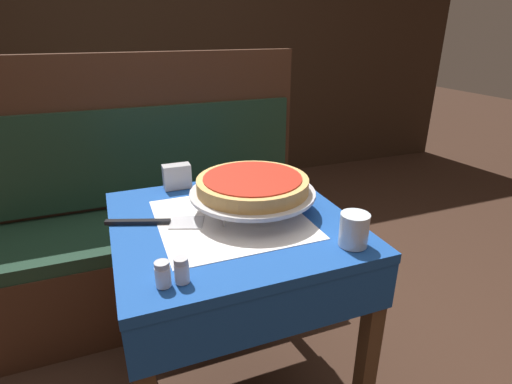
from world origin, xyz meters
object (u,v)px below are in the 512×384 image
Objects in this scene: pepper_shaker at (182,270)px; napkin_holder at (177,176)px; condiment_caddy at (109,111)px; salt_shaker at (163,274)px; pizza_pan_stand at (253,194)px; pizza_server at (158,222)px; deep_dish_pizza at (253,184)px; dining_table_rear at (103,132)px; booth_bench at (160,238)px; dining_table_front at (232,249)px; water_glass_near at (354,230)px.

napkin_holder reaches higher than pepper_shaker.
salt_shaker is at bearing -89.00° from condiment_caddy.
pizza_pan_stand is 6.32× the size of salt_shaker.
pizza_server is at bearing -87.64° from condiment_caddy.
deep_dish_pizza is 5.51× the size of pepper_shaker.
dining_table_rear is 1.99× the size of pizza_pan_stand.
booth_bench is 5.17× the size of pizza_server.
dining_table_front is 0.23m from deep_dish_pizza.
booth_bench is 15.41× the size of napkin_holder.
deep_dish_pizza is (0.23, -0.70, 0.52)m from booth_bench.
pizza_pan_stand is at bearing 121.61° from water_glass_near.
water_glass_near is 1.45× the size of pepper_shaker.
salt_shaker is 2.03m from condiment_caddy.
pepper_shaker is (-0.21, -0.28, 0.14)m from dining_table_front.
dining_table_front is at bearing -78.22° from booth_bench.
salt_shaker is at bearing -87.47° from dining_table_rear.
pepper_shaker is 0.64× the size of napkin_holder.
pepper_shaker is at bearing -134.18° from pizza_pan_stand.
pizza_server is 2.98× the size of napkin_holder.
water_glass_near is (0.18, -0.30, -0.05)m from deep_dish_pizza.
booth_bench is 0.90m from deep_dish_pizza.
salt_shaker is at bearing -138.21° from deep_dish_pizza.
condiment_caddy reaches higher than dining_table_front.
booth_bench reaches higher than water_glass_near.
napkin_holder is (0.04, -0.40, 0.46)m from booth_bench.
napkin_holder is (0.24, -1.47, 0.16)m from dining_table_rear.
deep_dish_pizza reaches higher than pizza_server.
booth_bench is 4.35× the size of deep_dish_pizza.
napkin_holder is at bearing 76.14° from salt_shaker.
pizza_server reaches higher than dining_table_rear.
napkin_holder is at bearing 80.21° from pepper_shaker.
napkin_holder is at bearing -82.81° from condiment_caddy.
water_glass_near reaches higher than dining_table_rear.
booth_bench reaches higher than dining_table_front.
booth_bench is 16.50× the size of water_glass_near.
pizza_pan_stand is 0.35m from napkin_holder.
napkin_holder is (-0.19, 0.29, -0.02)m from pizza_pan_stand.
deep_dish_pizza is 0.35m from water_glass_near.
pepper_shaker is at bearing -88.45° from pizza_server.
booth_bench is at bearing 86.60° from pepper_shaker.
condiment_caddy is (-0.55, 2.03, -0.01)m from water_glass_near.
dining_table_rear is at bearing 103.53° from pizza_pan_stand.
deep_dish_pizza reaches higher than pepper_shaker.
condiment_caddy is at bearing 92.36° from pizza_server.
condiment_caddy reaches higher than napkin_holder.
booth_bench reaches higher than napkin_holder.
pizza_pan_stand is 4.29× the size of water_glass_near.
deep_dish_pizza reaches higher than dining_table_front.
salt_shaker is at bearing 180.00° from pepper_shaker.
deep_dish_pizza is 1.19× the size of pizza_server.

